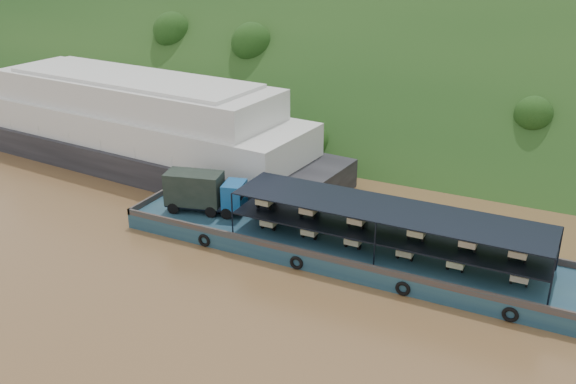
% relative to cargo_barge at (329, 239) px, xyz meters
% --- Properties ---
extents(ground, '(160.00, 160.00, 0.00)m').
position_rel_cargo_barge_xyz_m(ground, '(-2.74, -0.53, -1.13)').
color(ground, brown).
rests_on(ground, ground).
extents(hillside, '(140.00, 39.60, 39.60)m').
position_rel_cargo_barge_xyz_m(hillside, '(-2.74, 35.47, -1.13)').
color(hillside, '#153714').
rests_on(hillside, ground).
extents(cargo_barge, '(35.00, 7.18, 4.55)m').
position_rel_cargo_barge_xyz_m(cargo_barge, '(0.00, 0.00, 0.00)').
color(cargo_barge, '#153149').
rests_on(cargo_barge, ground).
extents(passenger_ferry, '(46.18, 15.00, 9.20)m').
position_rel_cargo_barge_xyz_m(passenger_ferry, '(-26.01, 9.80, 2.85)').
color(passenger_ferry, black).
rests_on(passenger_ferry, ground).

